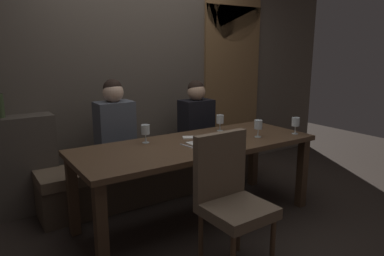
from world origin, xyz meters
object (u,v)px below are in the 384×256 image
Objects in this scene: wine_glass_far_right at (220,120)px; diner_bearded at (196,116)px; dessert_plate at (201,142)px; wine_glass_far_left at (296,123)px; dining_table at (197,152)px; banquette_bench at (161,174)px; wine_glass_end_right at (258,125)px; fork_on_table at (187,146)px; diner_redhead at (115,124)px; wine_glass_near_left at (145,130)px; chair_near_side at (230,193)px; espresso_cup at (205,149)px.

diner_bearded is at bearing 87.35° from wine_glass_far_right.
diner_bearded is 4.06× the size of dessert_plate.
wine_glass_far_left reaches higher than dessert_plate.
dessert_plate is (-0.00, -0.06, 0.10)m from dining_table.
wine_glass_end_right is at bearing -55.16° from banquette_bench.
diner_bearded is 4.53× the size of fork_on_table.
wine_glass_far_right is (-0.14, 0.41, 0.00)m from wine_glass_end_right.
diner_bearded is at bearing 58.27° from dessert_plate.
wine_glass_far_left is 0.41m from wine_glass_end_right.
banquette_bench is 13.16× the size of dessert_plate.
banquette_bench is 3.02× the size of diner_redhead.
dining_table is 2.85× the size of diner_bearded.
wine_glass_far_right reaches higher than fork_on_table.
wine_glass_near_left is 0.96× the size of fork_on_table.
chair_near_side reaches higher than banquette_bench.
diner_bearded is 1.16m from espresso_cup.
wine_glass_near_left is (-0.39, -0.46, 0.63)m from banquette_bench.
diner_bearded reaches higher than wine_glass_near_left.
wine_glass_far_left is 1.37× the size of espresso_cup.
espresso_cup is at bearing -62.88° from wine_glass_near_left.
wine_glass_far_left is 1.11m from espresso_cup.
chair_near_side reaches higher than dessert_plate.
banquette_bench is 15.24× the size of wine_glass_end_right.
chair_near_side is 5.98× the size of wine_glass_end_right.
wine_glass_far_left is (1.20, 0.46, 0.29)m from chair_near_side.
banquette_bench is 0.90m from wine_glass_far_right.
dining_table is at bearing 86.34° from dessert_plate.
dessert_plate is (0.11, 0.23, -0.01)m from espresso_cup.
dining_table is at bearing -32.05° from wine_glass_near_left.
diner_bearded is 0.88m from wine_glass_end_right.
chair_near_side reaches higher than wine_glass_end_right.
diner_bearded is 0.98m from wine_glass_near_left.
dining_table is 0.33m from espresso_cup.
wine_glass_end_right is 0.73m from espresso_cup.
dessert_plate is (-0.48, -0.77, -0.06)m from diner_bearded.
wine_glass_end_right reaches higher than banquette_bench.
chair_near_side is 5.98× the size of wine_glass_near_left.
espresso_cup is at bearing -96.77° from banquette_bench.
diner_redhead is at bearing 121.59° from dessert_plate.
wine_glass_far_right is (-0.54, 0.51, 0.00)m from wine_glass_far_left.
dessert_plate is (0.21, 0.66, 0.20)m from chair_near_side.
wine_glass_near_left reaches higher than espresso_cup.
dessert_plate is at bearing 72.54° from chair_near_side.
wine_glass_far_left is at bearing 20.90° from chair_near_side.
espresso_cup is 0.25m from dessert_plate.
fork_on_table is at bearing -128.86° from diner_bearded.
dining_table is 13.41× the size of wine_glass_far_left.
wine_glass_end_right is 0.43m from wine_glass_far_right.
wine_glass_near_left is 1.37× the size of espresso_cup.
espresso_cup is at bearing -112.22° from dining_table.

